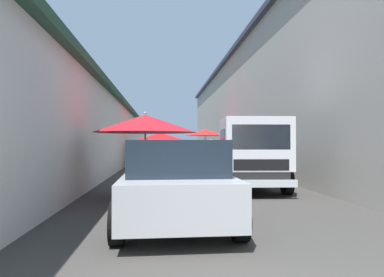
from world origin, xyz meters
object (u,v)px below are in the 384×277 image
Objects in this scene: hatchback_car at (175,181)px; vendor_in_shade at (135,152)px; vendor_by_crates at (211,157)px; delivery_truck at (250,156)px; parked_scooter at (227,167)px; fruit_stall_near_left at (160,138)px; fruit_stall_far_left at (205,137)px; fruit_stall_mid_lane at (145,132)px.

vendor_in_shade reaches higher than hatchback_car.
delivery_truck is at bearing -168.01° from vendor_by_crates.
parked_scooter is at bearing -17.41° from hatchback_car.
delivery_truck reaches higher than vendor_by_crates.
vendor_by_crates is (3.24, 0.69, -0.16)m from delivery_truck.
fruit_stall_near_left is 1.82× the size of vendor_in_shade.
vendor_by_crates is (-8.73, 0.87, -0.90)m from fruit_stall_far_left.
fruit_stall_near_left is 14.29m from hatchback_car.
hatchback_car is (-2.89, -0.65, -0.96)m from fruit_stall_mid_lane.
parked_scooter is (7.43, -2.33, -0.29)m from hatchback_car.
fruit_stall_mid_lane is at bearing 178.28° from fruit_stall_near_left.
fruit_stall_far_left is 0.51× the size of delivery_truck.
fruit_stall_mid_lane is 0.53× the size of delivery_truck.
fruit_stall_far_left is 0.97× the size of fruit_stall_mid_lane.
fruit_stall_near_left is 0.73× the size of hatchback_car.
fruit_stall_near_left is 1.88m from vendor_in_shade.
fruit_stall_far_left is 1.51× the size of parked_scooter.
fruit_stall_near_left is at bearing 1.23° from hatchback_car.
vendor_by_crates reaches higher than parked_scooter.
vendor_in_shade reaches higher than vendor_by_crates.
fruit_stall_near_left is at bearing -1.72° from fruit_stall_mid_lane.
fruit_stall_far_left is at bearing -0.89° from delivery_truck.
fruit_stall_far_left is 3.20m from fruit_stall_near_left.
hatchback_car is at bearing -167.37° from fruit_stall_mid_lane.
fruit_stall_near_left is 1.09× the size of fruit_stall_mid_lane.
hatchback_car is 2.32× the size of parked_scooter.
delivery_truck is at bearing -157.00° from vendor_in_shade.
hatchback_car is at bearing 162.59° from parked_scooter.
vendor_in_shade is (9.42, 4.00, -0.13)m from delivery_truck.
delivery_truck reaches higher than vendor_in_shade.
fruit_stall_mid_lane is at bearing 150.98° from vendor_by_crates.
delivery_truck is at bearing -73.35° from fruit_stall_mid_lane.
vendor_by_crates is 7.01m from vendor_in_shade.
vendor_in_shade is at bearing 5.63° from fruit_stall_mid_lane.
fruit_stall_far_left is at bearing -5.72° from vendor_by_crates.
vendor_in_shade is at bearing 23.00° from delivery_truck.
fruit_stall_far_left is 8.82m from vendor_by_crates.
vendor_in_shade is at bearing 28.19° from vendor_by_crates.
vendor_by_crates is 0.91m from parked_scooter.
delivery_truck is 3.70m from parked_scooter.
vendor_by_crates is (7.03, -1.65, 0.15)m from hatchback_car.
fruit_stall_mid_lane is at bearing 146.74° from parked_scooter.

